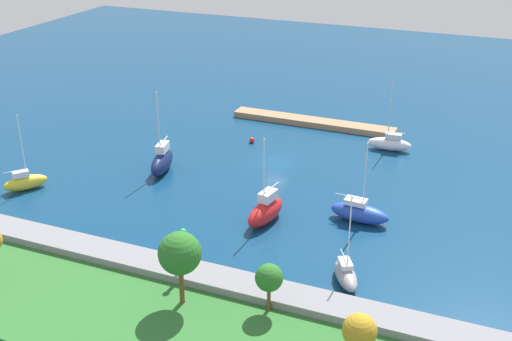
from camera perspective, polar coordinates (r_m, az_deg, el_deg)
The scene contains 15 objects.
water at distance 77.98m, azimuth 1.74°, elevation 0.71°, with size 160.00×160.00×0.00m, color navy.
pier_dock at distance 90.23m, azimuth 5.04°, elevation 4.26°, with size 22.91×2.55×0.79m, color #997A56.
breakwater at distance 56.39m, azimuth -8.15°, elevation -8.66°, with size 72.35×3.05×1.53m, color gray.
shoreline_park at distance 52.66m, azimuth -11.32°, elevation -12.04°, with size 61.54×13.57×0.86m, color #2D6B2D.
harbor_beacon at distance 53.93m, azimuth -6.37°, elevation -6.57°, with size 0.56×0.56×3.73m.
park_tree_center at distance 49.79m, azimuth -6.72°, elevation -7.27°, with size 3.36×3.36×6.15m.
park_tree_mideast at distance 49.51m, azimuth 1.15°, elevation -9.43°, with size 2.16×2.16×3.99m.
park_tree_east at distance 44.37m, azimuth 9.09°, elevation -13.79°, with size 2.34×2.34×4.45m.
sailboat_gray_off_beacon at distance 55.77m, azimuth 7.90°, elevation -9.02°, with size 3.68×4.80×8.29m.
sailboat_navy_inner_mooring at distance 75.77m, azimuth -8.26°, elevation 0.84°, with size 3.01×6.29×9.84m.
sailboat_blue_near_pier at distance 65.18m, azimuth 9.07°, elevation -3.64°, with size 6.10×2.55×8.53m.
sailboat_red_lone_south at distance 64.08m, azimuth 0.85°, elevation -3.54°, with size 2.88×5.99×9.04m.
sailboat_white_outer_mooring at distance 82.88m, azimuth 11.67°, elevation 2.37°, with size 5.55×2.03×8.79m.
sailboat_yellow_east_end at distance 75.18m, azimuth -19.63°, elevation -0.94°, with size 4.00×4.66×8.64m.
mooring_buoy_red at distance 83.72m, azimuth -0.36°, elevation 2.69°, with size 0.70×0.70×0.70m, color red.
Camera 1 is at (-25.28, 66.81, 31.28)m, focal length 45.50 mm.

